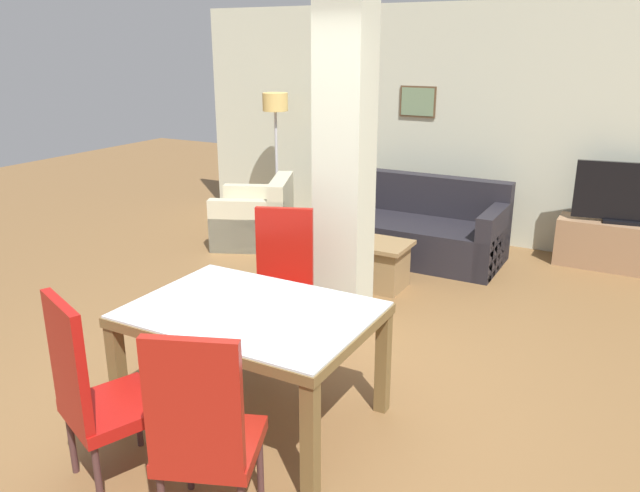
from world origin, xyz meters
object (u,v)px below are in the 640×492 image
Objects in this scene: dining_chair_near_right at (204,431)px; dining_chair_far_left at (282,279)px; tv_stand at (620,246)px; bottle at (361,231)px; sofa at (412,230)px; dining_chair_near_left at (95,390)px; armchair at (257,220)px; dining_table at (252,332)px; coffee_table at (370,263)px; tv_screen at (628,194)px; floor_lamp at (275,115)px.

dining_chair_far_left is at bearing 89.90° from dining_chair_near_right.
bottle is at bearing -141.18° from tv_stand.
sofa is at bearing -162.88° from tv_stand.
sofa is at bearing 76.64° from dining_chair_near_right.
armchair is at bearing 135.02° from dining_chair_near_left.
dining_chair_far_left is at bearing 111.30° from dining_table.
coffee_table is 0.34m from bottle.
dining_table is 5.30× the size of bottle.
bottle is 2.79m from tv_screen.
floor_lamp is at bearing 120.58° from dining_table.
dining_table is 0.97m from dining_chair_near_right.
sofa is 1.15m from bottle.
dining_chair_near_left is (-0.00, -1.81, 0.00)m from dining_chair_far_left.
dining_table is 2.38m from bottle.
dining_table is at bearing 57.53° from tv_screen.
armchair is at bearing 160.35° from coffee_table.
floor_lamp is at bearing -10.98° from sofa.
dining_chair_near_right is 4.42m from sofa.
dining_chair_near_left is (-0.36, -0.90, -0.03)m from dining_table.
dining_chair_near_right is at bearing -172.51° from armchair.
sofa is at bearing -100.56° from armchair.
dining_chair_near_right is 0.93× the size of armchair.
dining_chair_near_left is 0.93× the size of armchair.
dining_table is 1.32× the size of dining_chair_near_right.
dining_chair_near_left is at bearing -111.74° from dining_table.
dining_table is at bearing 90.00° from dining_chair_far_left.
armchair is at bearing 99.89° from dining_chair_near_right.
tv_stand is at bearing 38.82° from bottle.
dining_chair_far_left reaches higher than bottle.
dining_chair_far_left is 1.96m from dining_chair_near_right.
coffee_table is (-0.30, 2.41, -0.36)m from dining_table.
dining_table is 0.73× the size of sofa.
tv_screen is at bearing 38.90° from coffee_table.
coffee_table is (0.06, 1.50, -0.33)m from dining_chair_far_left.
bottle is 0.22× the size of tv_stand.
armchair is at bearing -164.62° from tv_stand.
sofa is (-0.27, 3.46, -0.30)m from dining_table.
tv_screen reaches higher than coffee_table.
dining_chair_near_right is at bearing 98.14° from sofa.
sofa is at bearing 94.42° from dining_table.
dining_table is 1.92× the size of coffee_table.
coffee_table is at bearing 97.04° from dining_table.
dining_chair_far_left is at bearing -56.83° from floor_lamp.
bottle is at bearing 81.24° from dining_chair_near_right.
dining_chair_near_right is 1.45× the size of coffee_table.
tv_screen reaches higher than dining_chair_near_right.
dining_chair_near_left reaches higher than tv_stand.
dining_chair_near_left is at bearing 88.82° from sofa.
tv_stand is (2.17, 1.74, -0.31)m from bottle.
tv_stand is (2.14, 3.18, -0.31)m from dining_chair_far_left.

